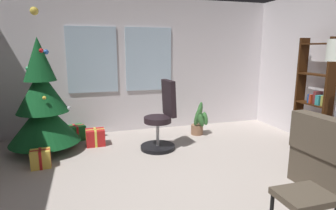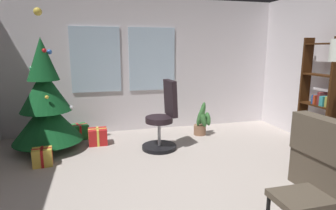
{
  "view_description": "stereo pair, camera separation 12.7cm",
  "coord_description": "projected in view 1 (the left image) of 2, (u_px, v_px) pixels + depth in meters",
  "views": [
    {
      "loc": [
        -1.08,
        -2.4,
        1.62
      ],
      "look_at": [
        -0.03,
        1.12,
        0.87
      ],
      "focal_mm": 29.98,
      "sensor_mm": 36.0,
      "label": 1
    },
    {
      "loc": [
        -0.96,
        -2.44,
        1.62
      ],
      "look_at": [
        -0.03,
        1.12,
        0.87
      ],
      "focal_mm": 29.98,
      "sensor_mm": 36.0,
      "label": 2
    }
  ],
  "objects": [
    {
      "name": "wall_back_with_windows",
      "position": [
        141.0,
        66.0,
        5.48
      ],
      "size": [
        5.32,
        0.12,
        2.55
      ],
      "color": "silver",
      "rests_on": "ground_plane"
    },
    {
      "name": "footstool",
      "position": [
        304.0,
        199.0,
        2.48
      ],
      "size": [
        0.47,
        0.38,
        0.37
      ],
      "color": "#4A3F33",
      "rests_on": "ground_plane"
    },
    {
      "name": "holiday_tree",
      "position": [
        43.0,
        106.0,
        4.33
      ],
      "size": [
        1.07,
        1.07,
        2.2
      ],
      "color": "#4C331E",
      "rests_on": "ground_plane"
    },
    {
      "name": "gift_box_red",
      "position": [
        95.0,
        137.0,
        4.73
      ],
      "size": [
        0.31,
        0.27,
        0.28
      ],
      "color": "red",
      "rests_on": "ground_plane"
    },
    {
      "name": "gift_box_green",
      "position": [
        76.0,
        133.0,
        5.0
      ],
      "size": [
        0.37,
        0.34,
        0.27
      ],
      "color": "#1E722D",
      "rests_on": "ground_plane"
    },
    {
      "name": "gift_box_gold",
      "position": [
        41.0,
        159.0,
        3.85
      ],
      "size": [
        0.28,
        0.23,
        0.26
      ],
      "color": "gold",
      "rests_on": "ground_plane"
    },
    {
      "name": "office_chair",
      "position": [
        161.0,
        122.0,
        4.52
      ],
      "size": [
        0.56,
        0.56,
        1.12
      ],
      "color": "black",
      "rests_on": "ground_plane"
    },
    {
      "name": "bookshelf",
      "position": [
        314.0,
        101.0,
        4.52
      ],
      "size": [
        0.18,
        0.64,
        1.78
      ],
      "color": "#331A09",
      "rests_on": "ground_plane"
    },
    {
      "name": "potted_plant",
      "position": [
        199.0,
        121.0,
        5.28
      ],
      "size": [
        0.34,
        0.34,
        0.63
      ],
      "color": "#8B6146",
      "rests_on": "ground_plane"
    }
  ]
}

